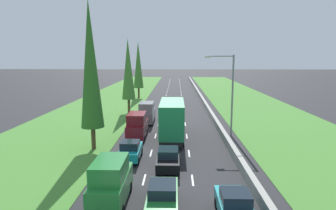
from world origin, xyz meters
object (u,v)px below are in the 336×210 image
Objects in this scene: grey_van_left_lane at (147,113)px; poplar_tree_second at (90,65)px; maroon_van_left_lane at (137,126)px; teal_hatchback_left_lane at (131,150)px; street_light_mast at (229,89)px; black_sedan_centre_lane at (168,158)px; poplar_tree_fourth at (138,65)px; green_van_left_lane at (111,182)px; green_box_truck_centre_lane at (172,119)px; poplar_tree_third at (128,69)px; teal_hatchback_right_lane at (234,205)px; green_sedan_centre_lane at (163,196)px.

poplar_tree_second reaches higher than grey_van_left_lane.
teal_hatchback_left_lane is at bearing -87.37° from maroon_van_left_lane.
street_light_mast is at bearing 7.43° from maroon_van_left_lane.
black_sedan_centre_lane is 0.38× the size of poplar_tree_fourth.
teal_hatchback_left_lane is 3.75m from black_sedan_centre_lane.
street_light_mast reaches higher than green_van_left_lane.
poplar_tree_fourth reaches higher than green_van_left_lane.
street_light_mast is (6.26, 1.32, 3.05)m from green_box_truck_centre_lane.
grey_van_left_lane is 0.42× the size of poplar_tree_third.
maroon_van_left_lane is 8.58m from poplar_tree_second.
poplar_tree_fourth is (-7.41, 40.63, 6.20)m from black_sedan_centre_lane.
green_box_truck_centre_lane is (3.47, 6.84, 1.35)m from teal_hatchback_left_lane.
green_van_left_lane is at bearing 166.98° from teal_hatchback_right_lane.
green_van_left_lane reaches higher than teal_hatchback_left_lane.
maroon_van_left_lane is at bearing 91.26° from green_van_left_lane.
green_sedan_centre_lane is at bearing -91.33° from black_sedan_centre_lane.
poplar_tree_second reaches higher than maroon_van_left_lane.
green_box_truck_centre_lane is at bearing -168.11° from street_light_mast.
street_light_mast is at bearing 21.10° from poplar_tree_second.
black_sedan_centre_lane is 0.32× the size of poplar_tree_second.
poplar_tree_fourth is 1.32× the size of street_light_mast.
poplar_tree_second is (-7.46, -3.98, 5.86)m from green_box_truck_centre_lane.
teal_hatchback_right_lane is 24.81m from grey_van_left_lane.
poplar_tree_fourth reaches higher than black_sedan_centre_lane.
grey_van_left_lane is at bearing 87.64° from maroon_van_left_lane.
black_sedan_centre_lane is at bearing -28.97° from teal_hatchback_left_lane.
black_sedan_centre_lane is at bearing 61.01° from green_van_left_lane.
poplar_tree_third reaches higher than green_sedan_centre_lane.
poplar_tree_third is at bearing 108.83° from teal_hatchback_right_lane.
poplar_tree_fourth is at bearing 99.60° from grey_van_left_lane.
teal_hatchback_left_lane is 0.28× the size of poplar_tree_second.
maroon_van_left_lane reaches higher than green_sedan_centre_lane.
green_sedan_centre_lane is 15.15m from poplar_tree_second.
teal_hatchback_left_lane is 39.51m from poplar_tree_fourth.
black_sedan_centre_lane is 9.40m from maroon_van_left_lane.
poplar_tree_second reaches higher than green_sedan_centre_lane.
poplar_tree_fourth is at bearing 103.37° from green_box_truck_centre_lane.
green_box_truck_centre_lane is at bearing -64.85° from poplar_tree_third.
poplar_tree_third reaches higher than green_van_left_lane.
green_van_left_lane is at bearing -83.10° from poplar_tree_third.
poplar_tree_second is at bearing 110.67° from green_van_left_lane.
poplar_tree_second is 1.21× the size of poplar_tree_third.
teal_hatchback_right_lane is at bearing -98.63° from street_light_mast.
teal_hatchback_right_lane is at bearing -73.43° from grey_van_left_lane.
black_sedan_centre_lane is at bearing -67.46° from maroon_van_left_lane.
teal_hatchback_right_lane is 18.00m from poplar_tree_second.
green_sedan_centre_lane is at bearing -77.49° from poplar_tree_third.
maroon_van_left_lane is (-0.32, 14.58, 0.00)m from green_van_left_lane.
poplar_tree_third is (-3.57, 21.84, 5.98)m from teal_hatchback_left_lane.
teal_hatchback_left_lane is at bearing 110.50° from green_sedan_centre_lane.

